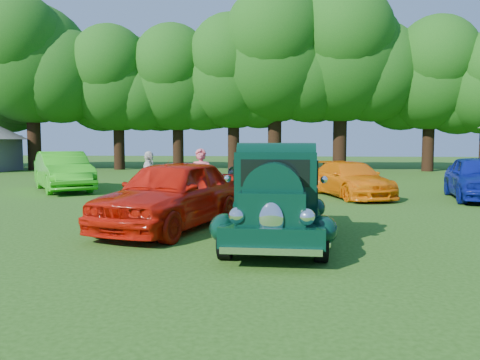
# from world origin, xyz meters

# --- Properties ---
(ground) EXTENTS (120.00, 120.00, 0.00)m
(ground) POSITION_xyz_m (0.00, 0.00, 0.00)
(ground) COLOR #214911
(ground) RESTS_ON ground
(hero_pickup) EXTENTS (2.25, 4.83, 1.89)m
(hero_pickup) POSITION_xyz_m (0.10, -0.58, 0.82)
(hero_pickup) COLOR black
(hero_pickup) RESTS_ON ground
(red_convertible) EXTENTS (3.18, 5.29, 1.68)m
(red_convertible) POSITION_xyz_m (-2.48, 0.65, 0.84)
(red_convertible) COLOR red
(red_convertible) RESTS_ON ground
(back_car_lime) EXTENTS (4.50, 5.18, 1.69)m
(back_car_lime) POSITION_xyz_m (-9.41, 8.71, 0.84)
(back_car_lime) COLOR green
(back_car_lime) RESTS_ON ground
(back_car_black) EXTENTS (2.69, 4.86, 1.29)m
(back_car_black) POSITION_xyz_m (-1.28, 9.16, 0.64)
(back_car_black) COLOR black
(back_car_black) RESTS_ON ground
(back_car_orange) EXTENTS (3.31, 5.00, 1.34)m
(back_car_orange) POSITION_xyz_m (2.61, 7.79, 0.67)
(back_car_orange) COLOR orange
(back_car_orange) RESTS_ON ground
(back_car_blue) EXTENTS (2.63, 4.97, 1.61)m
(back_car_blue) POSITION_xyz_m (7.10, 7.44, 0.81)
(back_car_blue) COLOR navy
(back_car_blue) RESTS_ON ground
(spectator_pink) EXTENTS (0.72, 0.50, 1.90)m
(spectator_pink) POSITION_xyz_m (-2.25, 3.10, 0.95)
(spectator_pink) COLOR #E55E6A
(spectator_pink) RESTS_ON ground
(spectator_grey) EXTENTS (1.00, 1.00, 1.63)m
(spectator_grey) POSITION_xyz_m (-0.45, 3.67, 0.82)
(spectator_grey) COLOR slate
(spectator_grey) RESTS_ON ground
(spectator_white) EXTENTS (0.67, 1.13, 1.80)m
(spectator_white) POSITION_xyz_m (-4.14, 4.10, 0.90)
(spectator_white) COLOR silver
(spectator_white) RESTS_ON ground
(tree_line) EXTENTS (61.65, 10.51, 12.46)m
(tree_line) POSITION_xyz_m (-0.43, 24.16, 7.04)
(tree_line) COLOR black
(tree_line) RESTS_ON ground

